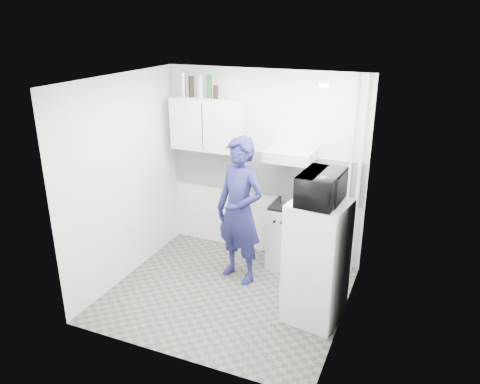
% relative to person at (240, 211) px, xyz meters
% --- Properties ---
extents(floor, '(2.80, 2.80, 0.00)m').
position_rel_person_xyz_m(floor, '(0.01, -0.42, -0.94)').
color(floor, '#5F5F59').
rests_on(floor, ground).
extents(ceiling, '(2.80, 2.80, 0.00)m').
position_rel_person_xyz_m(ceiling, '(0.01, -0.42, 1.66)').
color(ceiling, white).
rests_on(ceiling, wall_back).
extents(wall_back, '(2.80, 0.00, 2.80)m').
position_rel_person_xyz_m(wall_back, '(0.01, 0.83, 0.36)').
color(wall_back, white).
rests_on(wall_back, floor).
extents(wall_left, '(0.00, 2.60, 2.60)m').
position_rel_person_xyz_m(wall_left, '(-1.39, -0.42, 0.36)').
color(wall_left, white).
rests_on(wall_left, floor).
extents(wall_right, '(0.00, 2.60, 2.60)m').
position_rel_person_xyz_m(wall_right, '(1.41, -0.42, 0.36)').
color(wall_right, white).
rests_on(wall_right, floor).
extents(person, '(0.79, 0.64, 1.89)m').
position_rel_person_xyz_m(person, '(0.00, 0.00, 0.00)').
color(person, '#1B1C4D').
rests_on(person, floor).
extents(stove, '(0.54, 0.54, 0.87)m').
position_rel_person_xyz_m(stove, '(0.51, 0.58, -0.51)').
color(stove, silver).
rests_on(stove, floor).
extents(fridge, '(0.67, 0.67, 1.41)m').
position_rel_person_xyz_m(fridge, '(1.11, -0.46, -0.24)').
color(fridge, white).
rests_on(fridge, floor).
extents(stove_top, '(0.52, 0.52, 0.03)m').
position_rel_person_xyz_m(stove_top, '(0.51, 0.58, -0.06)').
color(stove_top, black).
rests_on(stove_top, stove).
extents(saucepan, '(0.16, 0.16, 0.09)m').
position_rel_person_xyz_m(saucepan, '(0.45, 0.56, 0.01)').
color(saucepan, silver).
rests_on(saucepan, stove_top).
extents(microwave, '(0.61, 0.44, 0.33)m').
position_rel_person_xyz_m(microwave, '(1.11, -0.46, 0.63)').
color(microwave, black).
rests_on(microwave, fridge).
extents(bottle_a, '(0.07, 0.07, 0.31)m').
position_rel_person_xyz_m(bottle_a, '(-1.10, 0.65, 1.41)').
color(bottle_a, silver).
rests_on(bottle_a, upper_cabinet).
extents(bottle_b, '(0.07, 0.07, 0.27)m').
position_rel_person_xyz_m(bottle_b, '(-0.98, 0.65, 1.39)').
color(bottle_b, black).
rests_on(bottle_b, upper_cabinet).
extents(bottle_c, '(0.07, 0.07, 0.30)m').
position_rel_person_xyz_m(bottle_c, '(-0.84, 0.65, 1.40)').
color(bottle_c, '#B2B7BC').
rests_on(bottle_c, upper_cabinet).
extents(bottle_d, '(0.07, 0.07, 0.30)m').
position_rel_person_xyz_m(bottle_d, '(-0.71, 0.65, 1.41)').
color(bottle_d, '#144C1E').
rests_on(bottle_d, upper_cabinet).
extents(canister_a, '(0.07, 0.07, 0.17)m').
position_rel_person_xyz_m(canister_a, '(-0.62, 0.65, 1.34)').
color(canister_a, black).
rests_on(canister_a, upper_cabinet).
extents(upper_cabinet, '(1.00, 0.35, 0.70)m').
position_rel_person_xyz_m(upper_cabinet, '(-0.74, 0.65, 0.91)').
color(upper_cabinet, white).
rests_on(upper_cabinet, wall_back).
extents(range_hood, '(0.60, 0.50, 0.14)m').
position_rel_person_xyz_m(range_hood, '(0.46, 0.58, 0.63)').
color(range_hood, silver).
rests_on(range_hood, wall_back).
extents(backsplash, '(2.74, 0.03, 0.60)m').
position_rel_person_xyz_m(backsplash, '(0.01, 0.81, 0.26)').
color(backsplash, white).
rests_on(backsplash, wall_back).
extents(pipe_a, '(0.05, 0.05, 2.60)m').
position_rel_person_xyz_m(pipe_a, '(1.31, 0.75, 0.36)').
color(pipe_a, silver).
rests_on(pipe_a, floor).
extents(pipe_b, '(0.04, 0.04, 2.60)m').
position_rel_person_xyz_m(pipe_b, '(1.19, 0.75, 0.36)').
color(pipe_b, silver).
rests_on(pipe_b, floor).
extents(ceiling_spot_fixture, '(0.10, 0.10, 0.02)m').
position_rel_person_xyz_m(ceiling_spot_fixture, '(1.01, -0.22, 1.63)').
color(ceiling_spot_fixture, white).
rests_on(ceiling_spot_fixture, ceiling).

